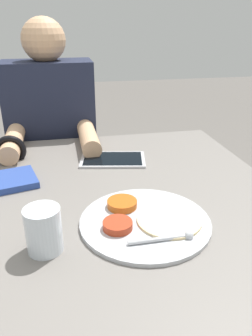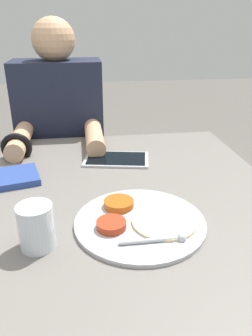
{
  "view_description": "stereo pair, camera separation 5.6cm",
  "coord_description": "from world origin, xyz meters",
  "px_view_note": "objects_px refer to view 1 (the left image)",
  "views": [
    {
      "loc": [
        -0.03,
        -0.79,
        1.16
      ],
      "look_at": [
        0.14,
        0.06,
        0.76
      ],
      "focal_mm": 35.0,
      "sensor_mm": 36.0,
      "label": 1
    },
    {
      "loc": [
        0.02,
        -0.8,
        1.16
      ],
      "look_at": [
        0.14,
        0.06,
        0.76
      ],
      "focal_mm": 35.0,
      "sensor_mm": 36.0,
      "label": 2
    }
  ],
  "objects_px": {
    "thali_tray": "(144,220)",
    "person_diner": "(55,162)",
    "red_notebook": "(5,182)",
    "drinking_glass": "(44,230)",
    "tablet_device": "(113,159)"
  },
  "relations": [
    {
      "from": "person_diner",
      "to": "tablet_device",
      "type": "bearing_deg",
      "value": -61.72
    },
    {
      "from": "red_notebook",
      "to": "drinking_glass",
      "type": "height_order",
      "value": "drinking_glass"
    },
    {
      "from": "tablet_device",
      "to": "person_diner",
      "type": "relative_size",
      "value": 0.21
    },
    {
      "from": "tablet_device",
      "to": "red_notebook",
      "type": "bearing_deg",
      "value": -161.67
    },
    {
      "from": "thali_tray",
      "to": "red_notebook",
      "type": "xyz_separation_m",
      "value": [
        -0.36,
        0.28,
        0.0
      ]
    },
    {
      "from": "thali_tray",
      "to": "person_diner",
      "type": "xyz_separation_m",
      "value": [
        -0.22,
        0.79,
        -0.16
      ]
    },
    {
      "from": "drinking_glass",
      "to": "thali_tray",
      "type": "bearing_deg",
      "value": 13.04
    },
    {
      "from": "thali_tray",
      "to": "drinking_glass",
      "type": "distance_m",
      "value": 0.24
    },
    {
      "from": "red_notebook",
      "to": "drinking_glass",
      "type": "xyz_separation_m",
      "value": [
        0.13,
        -0.34,
        0.04
      ]
    },
    {
      "from": "tablet_device",
      "to": "person_diner",
      "type": "height_order",
      "value": "person_diner"
    },
    {
      "from": "red_notebook",
      "to": "tablet_device",
      "type": "bearing_deg",
      "value": 18.33
    },
    {
      "from": "thali_tray",
      "to": "drinking_glass",
      "type": "relative_size",
      "value": 3.14
    },
    {
      "from": "drinking_glass",
      "to": "red_notebook",
      "type": "bearing_deg",
      "value": 110.52
    },
    {
      "from": "tablet_device",
      "to": "person_diner",
      "type": "distance_m",
      "value": 0.47
    },
    {
      "from": "drinking_glass",
      "to": "tablet_device",
      "type": "bearing_deg",
      "value": 63.85
    }
  ]
}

